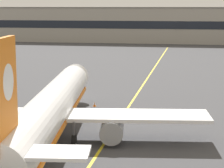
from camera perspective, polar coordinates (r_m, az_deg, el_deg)
The scene contains 4 objects.
taxiway_centreline at distance 61.68m, azimuth 2.14°, elevation -2.86°, with size 0.30×180.00×0.01m, color yellow.
airliner_foreground at distance 45.49m, azimuth -7.83°, elevation -3.22°, with size 32.36×41.46×11.65m.
safety_cone_by_nose_gear at distance 61.73m, azimuth -2.23°, elevation -2.61°, with size 0.44×0.44×0.55m.
terminal_building at distance 168.91m, azimuth 6.04°, elevation 7.47°, with size 138.25×12.40×13.18m.
Camera 1 is at (8.56, -29.55, 13.62)m, focal length 72.09 mm.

